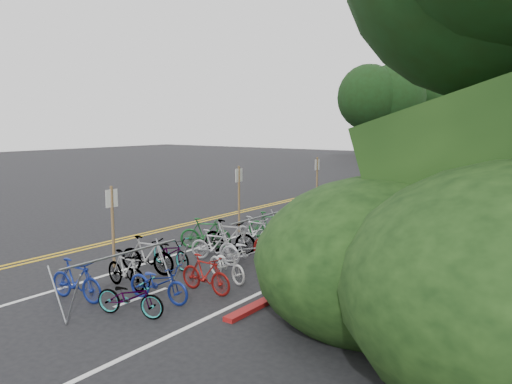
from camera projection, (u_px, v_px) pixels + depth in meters
ground at (123, 258)px, 15.14m from camera, size 120.00×120.00×0.00m
road_markings at (307, 212)px, 22.89m from camera, size 7.47×80.00×0.01m
red_curb at (432, 217)px, 21.48m from camera, size 0.25×28.00×0.10m
bike_rack_front at (124, 266)px, 11.23m from camera, size 1.15×3.20×1.18m
bike_racks_rest at (382, 191)px, 23.74m from camera, size 1.14×23.00×1.17m
signpost_near at (113, 221)px, 14.02m from camera, size 0.08×0.40×2.33m
signposts_rest at (345, 175)px, 25.85m from camera, size 0.08×18.40×2.50m
bike_front at (205, 233)px, 16.26m from camera, size 1.25×1.70×1.01m
bike_valet at (232, 248)px, 14.47m from camera, size 3.16×10.85×1.08m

